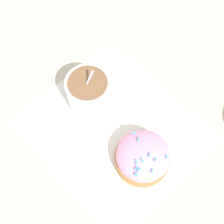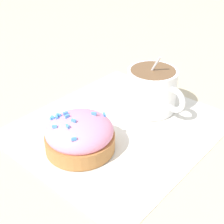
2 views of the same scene
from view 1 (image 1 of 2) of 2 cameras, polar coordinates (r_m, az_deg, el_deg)
The scene contains 4 objects.
ground_plane at distance 0.61m, azimuth 0.39°, elevation -3.33°, with size 3.00×3.00×0.00m, color #C6B793.
paper_napkin at distance 0.61m, azimuth 0.39°, elevation -3.28°, with size 0.33×0.30×0.00m.
coffee_cup at distance 0.60m, azimuth -4.15°, elevation 3.82°, with size 0.09×0.11×0.10m.
frosted_pastry at distance 0.57m, azimuth 5.65°, elevation -8.12°, with size 0.10×0.10×0.06m.
Camera 1 is at (-0.16, 0.17, 0.57)m, focal length 50.00 mm.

